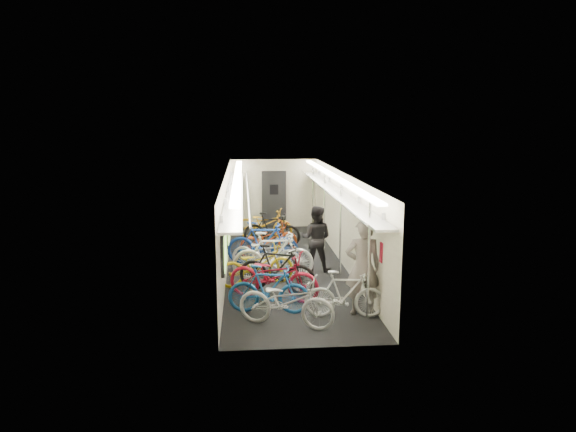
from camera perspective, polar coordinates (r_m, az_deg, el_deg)
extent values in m
plane|color=black|center=(13.43, -0.29, -5.48)|extent=(10.00, 10.00, 0.00)
plane|color=white|center=(12.98, -0.30, 4.76)|extent=(10.00, 10.00, 0.00)
plane|color=beige|center=(13.12, -6.84, -0.55)|extent=(0.00, 10.00, 10.00)
plane|color=beige|center=(13.36, 6.13, -0.34)|extent=(0.00, 10.00, 10.00)
plane|color=beige|center=(18.08, -1.58, 2.53)|extent=(3.00, 0.00, 3.00)
plane|color=beige|center=(8.32, 2.51, -6.92)|extent=(3.00, 0.00, 3.00)
cube|color=black|center=(9.99, -7.19, -3.74)|extent=(0.06, 1.10, 0.80)
cube|color=#9EDE61|center=(9.99, -6.96, -3.74)|extent=(0.02, 0.96, 0.66)
cube|color=black|center=(12.13, -6.80, -1.21)|extent=(0.06, 1.10, 0.80)
cube|color=#9EDE61|center=(12.13, -6.61, -1.21)|extent=(0.02, 0.96, 0.66)
cube|color=black|center=(14.29, -6.53, 0.56)|extent=(0.06, 1.10, 0.80)
cube|color=#9EDE61|center=(14.29, -6.37, 0.56)|extent=(0.02, 0.96, 0.66)
cube|color=black|center=(16.46, -6.33, 1.86)|extent=(0.06, 1.10, 0.80)
cube|color=#9EDE61|center=(16.46, -6.19, 1.87)|extent=(0.02, 0.96, 0.66)
cube|color=#E7BA0C|center=(11.04, -6.93, -2.10)|extent=(0.02, 0.22, 0.30)
cube|color=#E7BA0C|center=(13.20, -6.62, -0.04)|extent=(0.02, 0.22, 0.30)
cube|color=#E7BA0C|center=(15.37, -6.39, 1.44)|extent=(0.02, 0.22, 0.30)
cube|color=black|center=(18.05, -1.56, 1.87)|extent=(0.85, 0.08, 2.00)
cube|color=#999BA0|center=(13.00, -5.94, 2.58)|extent=(0.40, 9.70, 0.05)
cube|color=#999BA0|center=(13.20, 5.25, 2.71)|extent=(0.40, 9.70, 0.05)
cylinder|color=silver|center=(12.98, -4.49, 3.04)|extent=(0.04, 9.70, 0.04)
cylinder|color=silver|center=(13.14, 3.84, 3.14)|extent=(0.04, 9.70, 0.04)
cube|color=white|center=(12.95, -5.62, 4.43)|extent=(0.18, 9.60, 0.04)
cube|color=white|center=(13.14, 4.94, 4.53)|extent=(0.18, 9.60, 0.04)
cylinder|color=silver|center=(9.69, 8.96, -4.54)|extent=(0.05, 0.05, 2.38)
cylinder|color=silver|center=(12.35, 5.87, -1.22)|extent=(0.05, 0.05, 2.38)
cylinder|color=silver|center=(14.77, 4.07, 0.72)|extent=(0.05, 0.05, 2.38)
cylinder|color=silver|center=(17.21, 2.78, 2.12)|extent=(0.05, 0.05, 2.38)
imported|color=#A6A4A9|center=(9.42, -0.21, -9.45)|extent=(1.92, 1.28, 0.95)
imported|color=#174B8B|center=(10.04, -2.15, -8.15)|extent=(1.66, 0.73, 0.97)
imported|color=maroon|center=(10.76, -1.60, -6.66)|extent=(2.09, 1.43, 1.04)
imported|color=black|center=(11.19, -1.26, -5.91)|extent=(1.82, 1.18, 1.07)
imported|color=#BB9D11|center=(11.75, -3.55, -5.45)|extent=(1.89, 1.08, 0.94)
imported|color=white|center=(12.11, -1.65, -4.42)|extent=(1.93, 0.57, 1.16)
imported|color=#ADACB1|center=(12.75, -2.44, -4.15)|extent=(1.91, 1.25, 0.95)
imported|color=navy|center=(13.44, -2.83, -3.00)|extent=(1.92, 0.71, 1.13)
imported|color=#993310|center=(14.28, -2.15, -2.56)|extent=(1.90, 1.33, 0.95)
imported|color=black|center=(15.32, -1.81, -1.50)|extent=(1.78, 0.84, 1.03)
imported|color=orange|center=(16.41, -2.63, -0.84)|extent=(1.94, 1.18, 0.96)
imported|color=silver|center=(9.88, 6.36, -8.64)|extent=(1.58, 0.60, 0.93)
imported|color=slate|center=(9.96, 8.32, -5.65)|extent=(0.72, 0.51, 1.88)
imported|color=black|center=(12.82, 3.12, -2.49)|extent=(0.95, 0.85, 1.64)
cube|color=maroon|center=(9.78, 10.98, -3.98)|extent=(0.26, 0.15, 0.38)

